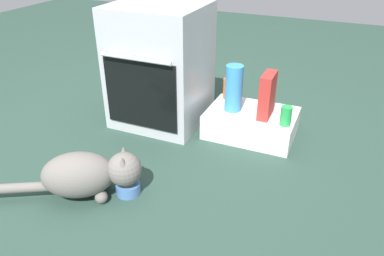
{
  "coord_description": "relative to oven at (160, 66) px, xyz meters",
  "views": [
    {
      "loc": [
        1.11,
        -1.72,
        1.23
      ],
      "look_at": [
        0.4,
        -0.08,
        0.25
      ],
      "focal_mm": 34.91,
      "sensor_mm": 36.0,
      "label": 1
    }
  ],
  "objects": [
    {
      "name": "soda_can",
      "position": [
        0.86,
        -0.05,
        -0.17
      ],
      "size": [
        0.07,
        0.07,
        0.12
      ],
      "primitive_type": "cylinder",
      "color": "green",
      "rests_on": "pantry_cabinet"
    },
    {
      "name": "ground",
      "position": [
        0.03,
        -0.37,
        -0.4
      ],
      "size": [
        8.0,
        8.0,
        0.0
      ],
      "primitive_type": "plane",
      "color": "#284238"
    },
    {
      "name": "cereal_box",
      "position": [
        0.72,
        0.02,
        -0.09
      ],
      "size": [
        0.07,
        0.18,
        0.28
      ],
      "primitive_type": "cube",
      "color": "#B72D28",
      "rests_on": "pantry_cabinet"
    },
    {
      "name": "oven",
      "position": [
        0.0,
        0.0,
        0.0
      ],
      "size": [
        0.58,
        0.58,
        0.8
      ],
      "color": "#B7BABF",
      "rests_on": "ground"
    },
    {
      "name": "food_bowl",
      "position": [
        0.22,
        -0.81,
        -0.36
      ],
      "size": [
        0.13,
        0.13,
        0.09
      ],
      "color": "#4C7AB7",
      "rests_on": "ground"
    },
    {
      "name": "pantry_cabinet",
      "position": [
        0.63,
        0.05,
        -0.32
      ],
      "size": [
        0.56,
        0.4,
        0.16
      ],
      "primitive_type": "cube",
      "color": "white",
      "rests_on": "ground"
    },
    {
      "name": "sauce_jar",
      "position": [
        0.42,
        0.19,
        -0.16
      ],
      "size": [
        0.08,
        0.08,
        0.14
      ],
      "primitive_type": "cylinder",
      "color": "#D16023",
      "rests_on": "pantry_cabinet"
    },
    {
      "name": "water_bottle",
      "position": [
        0.51,
        0.03,
        -0.08
      ],
      "size": [
        0.11,
        0.11,
        0.3
      ],
      "primitive_type": "cylinder",
      "color": "#388CD1",
      "rests_on": "pantry_cabinet"
    },
    {
      "name": "cat",
      "position": [
        0.05,
        -0.9,
        -0.26
      ],
      "size": [
        0.7,
        0.44,
        0.25
      ],
      "rotation": [
        0.0,
        0.0,
        0.51
      ],
      "color": "slate",
      "rests_on": "ground"
    }
  ]
}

